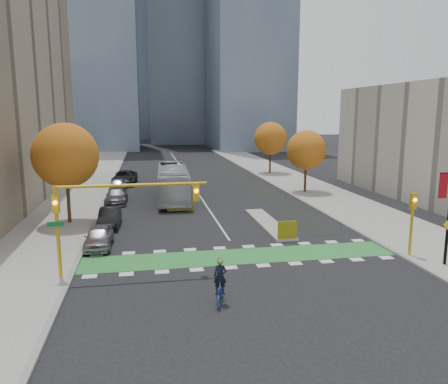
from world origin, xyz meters
name	(u,v)px	position (x,y,z in m)	size (l,w,h in m)	color
ground	(245,264)	(0.00, 0.00, 0.00)	(300.00, 300.00, 0.00)	black
sidewalk_west	(67,204)	(-13.50, 20.00, 0.07)	(7.00, 120.00, 0.15)	gray
sidewalk_east	(324,195)	(13.50, 20.00, 0.07)	(7.00, 120.00, 0.15)	gray
curb_west	(104,203)	(-10.00, 20.00, 0.07)	(0.30, 120.00, 0.16)	gray
curb_east	(294,196)	(10.00, 20.00, 0.07)	(0.30, 120.00, 0.16)	gray
bike_crossing	(240,256)	(0.00, 1.50, 0.01)	(20.00, 3.00, 0.01)	#2A8135
centre_line	(185,174)	(0.00, 40.00, 0.01)	(0.15, 70.00, 0.01)	silver
bike_lane_paint	(250,183)	(7.50, 30.00, 0.01)	(2.50, 50.00, 0.01)	black
median_island	(268,223)	(4.00, 9.00, 0.08)	(1.60, 10.00, 0.16)	gray
hazard_board	(287,230)	(4.00, 4.20, 0.80)	(1.40, 0.12, 1.30)	yellow
tower_nw	(88,2)	(-18.00, 90.00, 35.00)	(22.00, 22.00, 70.00)	#47566B
tower_ne	(248,25)	(20.00, 85.00, 30.00)	(18.00, 24.00, 60.00)	#47566B
tower_far	(146,24)	(-4.00, 140.00, 40.00)	(26.00, 26.00, 80.00)	#47566B
tree_west	(66,156)	(-12.00, 12.00, 5.62)	(5.20, 5.20, 8.22)	#332114
tree_east_near	(306,150)	(12.00, 22.00, 4.86)	(4.40, 4.40, 7.08)	#332114
tree_east_far	(270,138)	(12.50, 38.00, 5.24)	(4.80, 4.80, 7.65)	#332114
traffic_signal_west	(106,205)	(-7.93, -0.51, 4.03)	(8.53, 0.56, 5.20)	#BF9914
traffic_signal_east	(412,215)	(10.50, -0.51, 2.73)	(0.35, 0.43, 4.10)	#BF9914
cyclist	(220,288)	(-2.41, -5.08, 0.74)	(1.15, 2.02, 2.21)	navy
bus	(173,182)	(-3.00, 20.85, 1.80)	(3.03, 12.95, 3.61)	#B6BBBE
parked_car_a	(99,237)	(-9.00, 5.06, 0.73)	(1.73, 4.31, 1.47)	gray
parked_car_b	(110,217)	(-8.71, 10.64, 0.73)	(1.55, 4.46, 1.47)	black
parked_car_c	(116,196)	(-8.74, 19.91, 0.75)	(2.09, 5.14, 1.49)	#55555A
parked_car_d	(125,178)	(-8.42, 31.92, 0.86)	(2.84, 6.16, 1.71)	black
parked_car_e	(118,185)	(-9.00, 26.92, 0.72)	(1.71, 4.24, 1.44)	#A6A6AB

